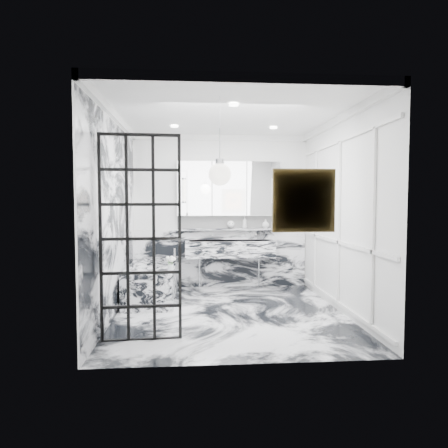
{
  "coord_description": "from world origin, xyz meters",
  "views": [
    {
      "loc": [
        -0.5,
        -5.58,
        1.59
      ],
      "look_at": [
        -0.04,
        0.5,
        1.24
      ],
      "focal_mm": 32.0,
      "sensor_mm": 36.0,
      "label": 1
    }
  ],
  "objects": [
    {
      "name": "marble_clad_left",
      "position": [
        -1.59,
        0.0,
        1.34
      ],
      "size": [
        0.02,
        3.56,
        2.68
      ],
      "primitive_type": "cube",
      "color": "white",
      "rests_on": "floor"
    },
    {
      "name": "subway_tile",
      "position": [
        0.15,
        1.78,
        1.21
      ],
      "size": [
        1.9,
        0.03,
        0.23
      ],
      "primitive_type": "cube",
      "color": "white",
      "rests_on": "wall_back"
    },
    {
      "name": "mirror_cabinet",
      "position": [
        0.15,
        1.73,
        1.82
      ],
      "size": [
        1.9,
        0.16,
        1.0
      ],
      "primitive_type": "cube",
      "color": "white",
      "rests_on": "wall_back"
    },
    {
      "name": "soap_bottle_c",
      "position": [
        0.83,
        1.71,
        1.17
      ],
      "size": [
        0.16,
        0.16,
        0.17
      ],
      "primitive_type": "imported",
      "rotation": [
        0.0,
        0.0,
        -0.32
      ],
      "color": "silver",
      "rests_on": "ledge"
    },
    {
      "name": "floor",
      "position": [
        0.0,
        0.0,
        0.0
      ],
      "size": [
        3.6,
        3.6,
        0.0
      ],
      "primitive_type": "plane",
      "color": "white",
      "rests_on": "ground"
    },
    {
      "name": "artwork",
      "position": [
        0.57,
        -1.76,
        1.6
      ],
      "size": [
        0.52,
        0.05,
        0.52
      ],
      "primitive_type": "cube",
      "color": "#D55A15",
      "rests_on": "wall_front"
    },
    {
      "name": "flower_vase",
      "position": [
        -0.84,
        0.22,
        0.61
      ],
      "size": [
        0.09,
        0.09,
        0.12
      ],
      "primitive_type": "cylinder",
      "color": "silver",
      "rests_on": "bathtub"
    },
    {
      "name": "marble_clad_back",
      "position": [
        0.0,
        1.78,
        0.53
      ],
      "size": [
        3.18,
        0.05,
        1.05
      ],
      "primitive_type": "cube",
      "color": "white",
      "rests_on": "floor"
    },
    {
      "name": "sconce_right",
      "position": [
        0.97,
        1.63,
        1.78
      ],
      "size": [
        0.07,
        0.07,
        0.4
      ],
      "primitive_type": "cylinder",
      "color": "white",
      "rests_on": "mirror_cabinet"
    },
    {
      "name": "amber_bottle",
      "position": [
        0.44,
        1.71,
        1.14
      ],
      "size": [
        0.04,
        0.04,
        0.1
      ],
      "primitive_type": "cylinder",
      "color": "#8C5919",
      "rests_on": "ledge"
    },
    {
      "name": "wall_front",
      "position": [
        0.0,
        -1.8,
        1.4
      ],
      "size": [
        3.6,
        0.0,
        3.6
      ],
      "primitive_type": "plane",
      "rotation": [
        -1.57,
        0.0,
        0.0
      ],
      "color": "white",
      "rests_on": "floor"
    },
    {
      "name": "wall_back",
      "position": [
        0.0,
        1.8,
        1.4
      ],
      "size": [
        3.6,
        0.0,
        3.6
      ],
      "primitive_type": "plane",
      "rotation": [
        1.57,
        0.0,
        0.0
      ],
      "color": "white",
      "rests_on": "floor"
    },
    {
      "name": "ledge",
      "position": [
        0.15,
        1.72,
        1.07
      ],
      "size": [
        1.9,
        0.14,
        0.04
      ],
      "primitive_type": "cube",
      "color": "silver",
      "rests_on": "wall_back"
    },
    {
      "name": "sconce_left",
      "position": [
        -0.67,
        1.63,
        1.78
      ],
      "size": [
        0.07,
        0.07,
        0.4
      ],
      "primitive_type": "cylinder",
      "color": "white",
      "rests_on": "mirror_cabinet"
    },
    {
      "name": "bathtub",
      "position": [
        -1.18,
        0.9,
        0.28
      ],
      "size": [
        0.75,
        1.65,
        0.55
      ],
      "primitive_type": "cube",
      "color": "silver",
      "rests_on": "floor"
    },
    {
      "name": "trough_sink",
      "position": [
        0.15,
        1.55,
        0.73
      ],
      "size": [
        1.6,
        0.45,
        0.3
      ],
      "primitive_type": "cube",
      "color": "silver",
      "rests_on": "wall_back"
    },
    {
      "name": "face_pot",
      "position": [
        0.18,
        1.71,
        1.17
      ],
      "size": [
        0.14,
        0.14,
        0.14
      ],
      "primitive_type": "sphere",
      "color": "white",
      "rests_on": "ledge"
    },
    {
      "name": "soap_bottle_b",
      "position": [
        0.99,
        1.71,
        1.18
      ],
      "size": [
        0.1,
        0.1,
        0.17
      ],
      "primitive_type": "imported",
      "rotation": [
        0.0,
        0.0,
        0.43
      ],
      "color": "#4C4C51",
      "rests_on": "ledge"
    },
    {
      "name": "crittall_door",
      "position": [
        -1.1,
        -1.03,
        1.17
      ],
      "size": [
        0.88,
        0.09,
        2.33
      ],
      "primitive_type": null,
      "rotation": [
        0.0,
        0.0,
        0.05
      ],
      "color": "black",
      "rests_on": "floor"
    },
    {
      "name": "wall_left",
      "position": [
        -1.6,
        0.0,
        1.4
      ],
      "size": [
        0.0,
        3.6,
        3.6
      ],
      "primitive_type": "plane",
      "rotation": [
        1.57,
        0.0,
        1.57
      ],
      "color": "white",
      "rests_on": "floor"
    },
    {
      "name": "soap_bottle_a",
      "position": [
        0.44,
        1.71,
        1.2
      ],
      "size": [
        0.11,
        0.11,
        0.22
      ],
      "primitive_type": "imported",
      "rotation": [
        0.0,
        0.0,
        -0.4
      ],
      "color": "#8C5919",
      "rests_on": "ledge"
    },
    {
      "name": "panel_molding",
      "position": [
        1.58,
        0.0,
        1.3
      ],
      "size": [
        0.03,
        3.4,
        2.3
      ],
      "primitive_type": "cube",
      "color": "white",
      "rests_on": "floor"
    },
    {
      "name": "wall_right",
      "position": [
        1.6,
        0.0,
        1.4
      ],
      "size": [
        0.0,
        3.6,
        3.6
      ],
      "primitive_type": "plane",
      "rotation": [
        1.57,
        0.0,
        -1.57
      ],
      "color": "white",
      "rests_on": "floor"
    },
    {
      "name": "pendant_light",
      "position": [
        -0.21,
        -1.11,
        1.89
      ],
      "size": [
        0.25,
        0.25,
        0.25
      ],
      "primitive_type": "sphere",
      "color": "white",
      "rests_on": "ceiling"
    },
    {
      "name": "ceiling",
      "position": [
        0.0,
        0.0,
        2.8
      ],
      "size": [
        3.6,
        3.6,
        0.0
      ],
      "primitive_type": "plane",
      "rotation": [
        3.14,
        0.0,
        0.0
      ],
      "color": "white",
      "rests_on": "wall_back"
    }
  ]
}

